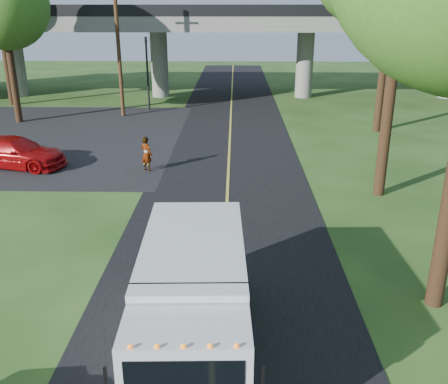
{
  "coord_description": "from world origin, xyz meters",
  "views": [
    {
      "loc": [
        0.28,
        -10.26,
        7.3
      ],
      "look_at": [
        -0.05,
        4.87,
        1.6
      ],
      "focal_mm": 40.0,
      "sensor_mm": 36.0,
      "label": 1
    }
  ],
  "objects_px": {
    "traffic_signal": "(147,66)",
    "step_van": "(193,300)",
    "pedestrian": "(146,154)",
    "utility_pole": "(119,48)",
    "red_sedan": "(15,152)"
  },
  "relations": [
    {
      "from": "pedestrian",
      "to": "red_sedan",
      "type": "bearing_deg",
      "value": 28.36
    },
    {
      "from": "traffic_signal",
      "to": "pedestrian",
      "type": "distance_m",
      "value": 14.5
    },
    {
      "from": "step_van",
      "to": "pedestrian",
      "type": "xyz_separation_m",
      "value": [
        -3.22,
        13.0,
        -0.56
      ]
    },
    {
      "from": "traffic_signal",
      "to": "utility_pole",
      "type": "bearing_deg",
      "value": -126.87
    },
    {
      "from": "utility_pole",
      "to": "pedestrian",
      "type": "height_order",
      "value": "utility_pole"
    },
    {
      "from": "traffic_signal",
      "to": "pedestrian",
      "type": "height_order",
      "value": "traffic_signal"
    },
    {
      "from": "step_van",
      "to": "pedestrian",
      "type": "height_order",
      "value": "step_van"
    },
    {
      "from": "utility_pole",
      "to": "pedestrian",
      "type": "bearing_deg",
      "value": -73.04
    },
    {
      "from": "step_van",
      "to": "utility_pole",
      "type": "bearing_deg",
      "value": 103.37
    },
    {
      "from": "traffic_signal",
      "to": "step_van",
      "type": "height_order",
      "value": "traffic_signal"
    },
    {
      "from": "traffic_signal",
      "to": "step_van",
      "type": "bearing_deg",
      "value": -78.71
    },
    {
      "from": "step_van",
      "to": "red_sedan",
      "type": "relative_size",
      "value": 1.25
    },
    {
      "from": "step_van",
      "to": "red_sedan",
      "type": "distance_m",
      "value": 16.57
    },
    {
      "from": "traffic_signal",
      "to": "pedestrian",
      "type": "xyz_separation_m",
      "value": [
        2.2,
        -14.13,
        -2.38
      ]
    },
    {
      "from": "traffic_signal",
      "to": "red_sedan",
      "type": "height_order",
      "value": "traffic_signal"
    }
  ]
}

